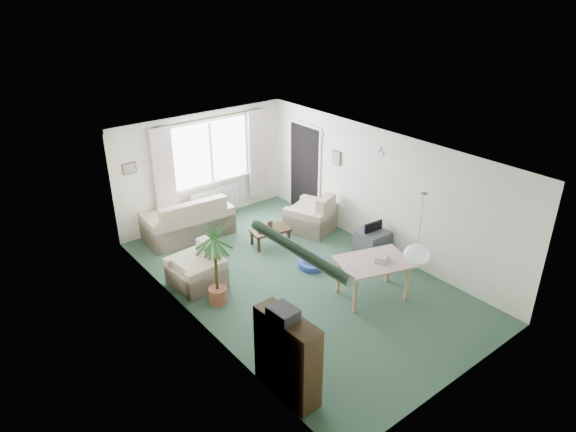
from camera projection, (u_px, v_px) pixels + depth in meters
ground at (298, 279)px, 9.19m from camera, size 6.50×6.50×0.00m
window at (210, 152)px, 10.94m from camera, size 1.80×0.03×1.30m
curtain_rod at (210, 118)px, 10.56m from camera, size 2.60×0.03×0.03m
curtain_left at (164, 176)px, 10.33m from camera, size 0.45×0.08×2.00m
curtain_right at (257, 153)px, 11.62m from camera, size 0.45×0.08×2.00m
radiator at (214, 200)px, 11.39m from camera, size 1.20×0.10×0.55m
doorway at (305, 170)px, 11.43m from camera, size 0.03×0.95×2.00m
pendant_lamp at (417, 254)px, 7.04m from camera, size 0.36×0.36×0.36m
tinsel_garland at (298, 250)px, 5.51m from camera, size 1.60×1.60×0.12m
bauble_cluster_a at (322, 135)px, 9.60m from camera, size 0.20×0.20×0.20m
bauble_cluster_b at (381, 148)px, 8.92m from camera, size 0.20×0.20×0.20m
wall_picture_back at (129, 168)px, 9.91m from camera, size 0.28×0.03×0.22m
wall_picture_right at (337, 158)px, 10.48m from camera, size 0.03×0.24×0.30m
sofa at (187, 216)px, 10.55m from camera, size 1.82×1.05×0.88m
armchair_corner at (311, 212)px, 10.81m from camera, size 1.17×1.15×0.82m
armchair_left at (196, 266)px, 8.88m from camera, size 0.85×0.89×0.75m
coffee_table at (270, 237)px, 10.31m from camera, size 0.83×0.56×0.35m
photo_frame at (270, 225)px, 10.22m from camera, size 0.12×0.02×0.16m
bookshelf at (287, 356)px, 6.48m from camera, size 0.37×0.98×1.18m
hifi_box at (283, 313)px, 6.20m from camera, size 0.30×0.37×0.14m
houseplant at (216, 263)px, 8.22m from camera, size 0.74×0.74×1.51m
dining_table at (372, 279)px, 8.59m from camera, size 1.23×1.00×0.67m
gift_box at (382, 259)px, 8.43m from camera, size 0.30×0.26×0.12m
tv_cube at (372, 243)px, 9.91m from camera, size 0.54×0.59×0.51m
pet_bed at (312, 264)px, 9.58m from camera, size 0.62×0.62×0.11m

